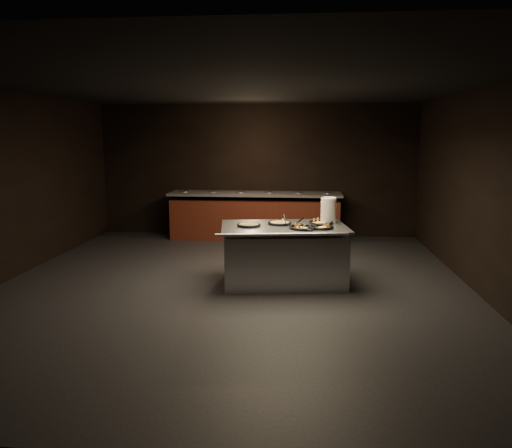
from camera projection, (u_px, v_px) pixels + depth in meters
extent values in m
cube|color=black|center=(232.00, 287.00, 7.40)|extent=(7.00, 8.00, 0.01)
cube|color=black|center=(231.00, 84.00, 6.89)|extent=(7.00, 8.00, 0.01)
cube|color=black|center=(257.00, 170.00, 11.07)|extent=(7.00, 0.01, 2.90)
cube|color=black|center=(145.00, 254.00, 3.22)|extent=(7.00, 0.01, 2.90)
cube|color=black|center=(0.00, 187.00, 7.46)|extent=(0.01, 8.00, 2.90)
cube|color=black|center=(485.00, 192.00, 6.83)|extent=(0.01, 8.00, 2.90)
cube|color=#572514|center=(255.00, 219.00, 10.83)|extent=(3.60, 0.75, 0.85)
cube|color=slate|center=(255.00, 194.00, 10.73)|extent=(3.70, 0.83, 0.05)
cube|color=black|center=(255.00, 236.00, 10.90)|extent=(3.60, 0.69, 0.08)
cylinder|color=silver|center=(184.00, 193.00, 10.87)|extent=(0.22, 0.22, 0.08)
cylinder|color=#46702C|center=(184.00, 192.00, 10.87)|extent=(0.19, 0.19, 0.02)
cylinder|color=black|center=(185.00, 188.00, 10.83)|extent=(0.04, 0.10, 0.19)
cylinder|color=silver|center=(213.00, 193.00, 10.82)|extent=(0.22, 0.22, 0.08)
cylinder|color=#46702C|center=(213.00, 192.00, 10.81)|extent=(0.19, 0.19, 0.02)
cylinder|color=black|center=(214.00, 188.00, 10.78)|extent=(0.04, 0.10, 0.19)
cylinder|color=silver|center=(241.00, 193.00, 10.76)|extent=(0.22, 0.22, 0.08)
cylinder|color=#46702C|center=(241.00, 192.00, 10.76)|extent=(0.19, 0.19, 0.02)
cylinder|color=black|center=(242.00, 188.00, 10.72)|extent=(0.04, 0.10, 0.19)
cylinder|color=silver|center=(269.00, 194.00, 10.70)|extent=(0.22, 0.22, 0.08)
cylinder|color=#46702C|center=(269.00, 193.00, 10.70)|extent=(0.19, 0.19, 0.02)
cylinder|color=black|center=(271.00, 189.00, 10.66)|extent=(0.04, 0.10, 0.19)
cylinder|color=silver|center=(298.00, 194.00, 10.65)|extent=(0.22, 0.22, 0.08)
cylinder|color=#46702C|center=(298.00, 193.00, 10.64)|extent=(0.19, 0.19, 0.02)
cylinder|color=black|center=(300.00, 189.00, 10.61)|extent=(0.04, 0.10, 0.19)
cylinder|color=silver|center=(328.00, 194.00, 10.59)|extent=(0.22, 0.22, 0.08)
cylinder|color=#46702C|center=(328.00, 193.00, 10.59)|extent=(0.19, 0.19, 0.02)
cylinder|color=black|center=(329.00, 189.00, 10.55)|extent=(0.04, 0.10, 0.19)
cube|color=silver|center=(284.00, 257.00, 7.51)|extent=(1.91, 1.32, 0.80)
cube|color=silver|center=(284.00, 227.00, 7.43)|extent=(2.00, 1.41, 0.04)
cylinder|color=silver|center=(282.00, 235.00, 6.86)|extent=(1.84, 0.31, 0.04)
cylinder|color=silver|center=(329.00, 210.00, 7.67)|extent=(0.24, 0.24, 0.38)
cylinder|color=black|center=(249.00, 226.00, 7.38)|extent=(0.33, 0.33, 0.01)
torus|color=black|center=(249.00, 225.00, 7.37)|extent=(0.36, 0.36, 0.04)
torus|color=#A27429|center=(249.00, 225.00, 7.37)|extent=(0.29, 0.29, 0.03)
cylinder|color=tan|center=(249.00, 225.00, 7.37)|extent=(0.25, 0.25, 0.02)
cube|color=black|center=(249.00, 224.00, 7.37)|extent=(0.07, 0.24, 0.00)
cube|color=black|center=(249.00, 224.00, 7.37)|extent=(0.24, 0.07, 0.00)
cylinder|color=black|center=(280.00, 224.00, 7.54)|extent=(0.33, 0.33, 0.01)
torus|color=black|center=(280.00, 223.00, 7.53)|extent=(0.36, 0.36, 0.04)
torus|color=#A27429|center=(280.00, 223.00, 7.53)|extent=(0.29, 0.29, 0.03)
cylinder|color=#EBC655|center=(280.00, 223.00, 7.53)|extent=(0.25, 0.25, 0.02)
cube|color=black|center=(280.00, 222.00, 7.53)|extent=(0.11, 0.23, 0.00)
cube|color=black|center=(280.00, 222.00, 7.53)|extent=(0.23, 0.11, 0.00)
cylinder|color=black|center=(321.00, 224.00, 7.57)|extent=(0.35, 0.35, 0.01)
torus|color=black|center=(321.00, 222.00, 7.57)|extent=(0.38, 0.38, 0.04)
cylinder|color=black|center=(303.00, 228.00, 7.18)|extent=(0.39, 0.39, 0.01)
torus|color=black|center=(303.00, 227.00, 7.18)|extent=(0.41, 0.41, 0.04)
cylinder|color=black|center=(321.00, 228.00, 7.21)|extent=(0.34, 0.34, 0.01)
torus|color=black|center=(321.00, 227.00, 7.20)|extent=(0.37, 0.37, 0.04)
cube|color=silver|center=(282.00, 222.00, 7.58)|extent=(0.12, 0.13, 0.00)
cylinder|color=black|center=(285.00, 219.00, 7.41)|extent=(0.06, 0.20, 0.13)
cylinder|color=silver|center=(283.00, 221.00, 7.50)|extent=(0.04, 0.10, 0.08)
cube|color=silver|center=(308.00, 229.00, 7.02)|extent=(0.16, 0.16, 0.00)
cylinder|color=black|center=(299.00, 221.00, 7.14)|extent=(0.16, 0.19, 0.16)
cylinder|color=silver|center=(304.00, 226.00, 7.08)|extent=(0.08, 0.09, 0.10)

